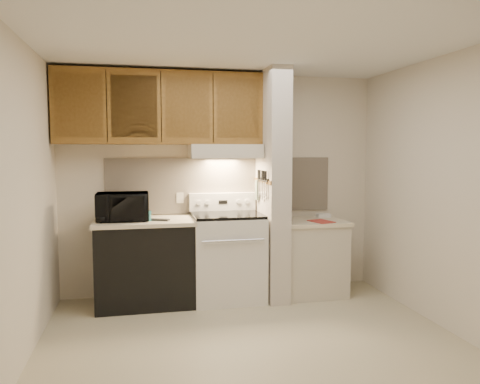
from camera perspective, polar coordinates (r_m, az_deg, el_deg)
name	(u,v)px	position (r m, az deg, el deg)	size (l,w,h in m)	color
floor	(252,340)	(4.24, 1.44, -17.61)	(3.60, 3.60, 0.00)	#C0B592
ceiling	(252,44)	(4.00, 1.52, 17.57)	(3.60, 3.60, 0.00)	white
wall_back	(221,184)	(5.39, -2.28, 1.00)	(3.60, 0.02, 2.50)	beige
wall_left	(22,201)	(3.92, -25.05, -1.04)	(0.02, 3.00, 2.50)	beige
wall_right	(442,192)	(4.69, 23.39, -0.04)	(0.02, 3.00, 2.50)	beige
backsplash	(222,185)	(5.38, -2.25, 0.83)	(2.60, 0.02, 0.63)	beige
range_body	(227,258)	(5.17, -1.58, -8.03)	(0.76, 0.65, 0.92)	silver
oven_window	(233,261)	(4.86, -0.89, -8.41)	(0.50, 0.01, 0.30)	black
oven_handle	(233,241)	(4.78, -0.81, -5.95)	(0.02, 0.02, 0.65)	silver
cooktop	(227,215)	(5.09, -1.60, -2.81)	(0.74, 0.64, 0.03)	black
range_backguard	(222,202)	(5.35, -2.16, -1.18)	(0.76, 0.08, 0.20)	silver
range_display	(223,202)	(5.31, -2.08, -1.23)	(0.10, 0.01, 0.04)	black
range_knob_left_outer	(199,203)	(5.27, -5.08, -1.30)	(0.05, 0.05, 0.02)	silver
range_knob_left_inner	(207,202)	(5.28, -4.00, -1.28)	(0.05, 0.05, 0.02)	silver
range_knob_right_inner	(239,202)	(5.34, -0.17, -1.19)	(0.05, 0.05, 0.02)	silver
range_knob_right_outer	(247,201)	(5.36, 0.87, -1.16)	(0.05, 0.05, 0.02)	silver
dishwasher_front	(145,264)	(5.11, -11.47, -8.60)	(1.00, 0.63, 0.87)	black
left_countertop	(145,221)	(5.02, -11.56, -3.54)	(1.04, 0.67, 0.04)	beige
spoon_rest	(158,220)	(4.93, -9.95, -3.35)	(0.23, 0.07, 0.02)	black
teal_jar	(147,216)	(4.91, -11.32, -2.87)	(0.10, 0.10, 0.11)	#246468
outlet	(180,198)	(5.32, -7.32, -0.72)	(0.08, 0.01, 0.12)	beige
microwave	(123,207)	(4.98, -14.12, -1.74)	(0.52, 0.36, 0.29)	black
partition_pillar	(272,185)	(5.17, 3.98, 0.81)	(0.22, 0.70, 2.50)	beige
pillar_trim	(262,181)	(5.13, 2.73, 1.35)	(0.01, 0.70, 0.04)	brown
knife_strip	(263,179)	(5.08, 2.81, 1.54)	(0.02, 0.42, 0.04)	black
knife_blade_a	(266,190)	(4.94, 3.13, 0.27)	(0.01, 0.04, 0.16)	silver
knife_handle_a	(266,176)	(4.92, 3.16, 2.00)	(0.02, 0.02, 0.10)	black
knife_blade_b	(264,190)	(5.00, 2.93, 0.22)	(0.01, 0.04, 0.18)	silver
knife_handle_b	(264,175)	(5.00, 2.92, 2.05)	(0.02, 0.02, 0.10)	black
knife_blade_c	(262,191)	(5.08, 2.70, 0.18)	(0.01, 0.04, 0.20)	silver
knife_handle_c	(262,175)	(5.06, 2.72, 2.09)	(0.02, 0.02, 0.10)	black
knife_blade_d	(260,188)	(5.15, 2.48, 0.47)	(0.01, 0.04, 0.16)	silver
knife_handle_d	(260,174)	(5.16, 2.42, 2.15)	(0.02, 0.02, 0.10)	black
knife_blade_e	(258,189)	(5.23, 2.27, 0.43)	(0.01, 0.04, 0.18)	silver
knife_handle_e	(258,174)	(5.22, 2.25, 2.19)	(0.02, 0.02, 0.10)	black
oven_mitt	(257,190)	(5.30, 2.09, 0.25)	(0.03, 0.09, 0.22)	slate
right_cab_base	(311,259)	(5.44, 8.63, -8.03)	(0.70, 0.60, 0.81)	beige
right_countertop	(311,222)	(5.36, 8.69, -3.60)	(0.74, 0.64, 0.04)	beige
red_folder	(321,221)	(5.24, 9.89, -3.55)	(0.20, 0.27, 0.01)	#B1322A
white_box	(324,215)	(5.60, 10.15, -2.83)	(0.15, 0.10, 0.04)	white
range_hood	(225,151)	(5.16, -1.87, 4.98)	(0.78, 0.44, 0.15)	beige
hood_lip	(228,156)	(4.95, -1.43, 4.46)	(0.78, 0.04, 0.06)	beige
upper_cabinets	(160,108)	(5.15, -9.67, 10.04)	(2.18, 0.33, 0.77)	brown
cab_door_a	(78,105)	(5.02, -19.10, 9.96)	(0.46, 0.01, 0.63)	brown
cab_gap_a	(107,106)	(4.99, -15.95, 10.07)	(0.01, 0.01, 0.73)	black
cab_door_b	(134,106)	(4.98, -12.77, 10.15)	(0.46, 0.01, 0.63)	brown
cab_gap_b	(161,107)	(4.99, -9.59, 10.20)	(0.01, 0.01, 0.73)	black
cab_door_c	(187,107)	(5.01, -6.43, 10.22)	(0.46, 0.01, 0.63)	brown
cab_gap_c	(213,108)	(5.04, -3.29, 10.21)	(0.01, 0.01, 0.73)	black
cab_door_d	(238,108)	(5.09, -0.22, 10.17)	(0.46, 0.01, 0.63)	brown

